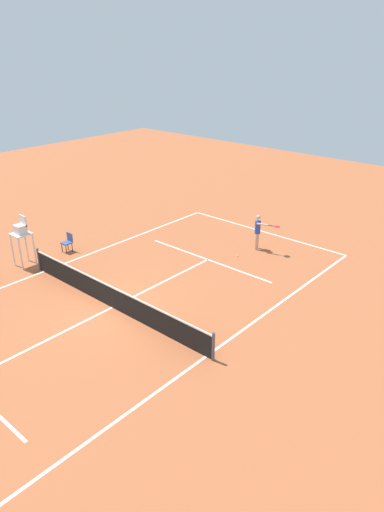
{
  "coord_description": "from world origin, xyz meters",
  "views": [
    {
      "loc": [
        -12.84,
        9.87,
        9.52
      ],
      "look_at": [
        -0.31,
        -4.42,
        0.8
      ],
      "focal_mm": 32.8,
      "sensor_mm": 36.0,
      "label": 1
    }
  ],
  "objects_px": {
    "player_serving": "(259,229)",
    "courtside_chair_mid": "(68,241)",
    "tennis_ball": "(238,256)",
    "umpire_chair": "(21,233)"
  },
  "relations": [
    {
      "from": "player_serving",
      "to": "courtside_chair_mid",
      "type": "xyz_separation_m",
      "value": [
        6.92,
        6.46,
        -0.55
      ]
    },
    {
      "from": "player_serving",
      "to": "tennis_ball",
      "type": "relative_size",
      "value": 26.6
    },
    {
      "from": "tennis_ball",
      "to": "umpire_chair",
      "type": "height_order",
      "value": "umpire_chair"
    },
    {
      "from": "umpire_chair",
      "to": "tennis_ball",
      "type": "bearing_deg",
      "value": -133.13
    },
    {
      "from": "player_serving",
      "to": "courtside_chair_mid",
      "type": "relative_size",
      "value": 1.9
    },
    {
      "from": "tennis_ball",
      "to": "courtside_chair_mid",
      "type": "xyz_separation_m",
      "value": [
        6.7,
        5.09,
        0.5
      ]
    },
    {
      "from": "player_serving",
      "to": "tennis_ball",
      "type": "bearing_deg",
      "value": -25.58
    },
    {
      "from": "player_serving",
      "to": "tennis_ball",
      "type": "distance_m",
      "value": 1.74
    },
    {
      "from": "player_serving",
      "to": "courtside_chair_mid",
      "type": "distance_m",
      "value": 9.48
    },
    {
      "from": "player_serving",
      "to": "umpire_chair",
      "type": "height_order",
      "value": "umpire_chair"
    }
  ]
}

